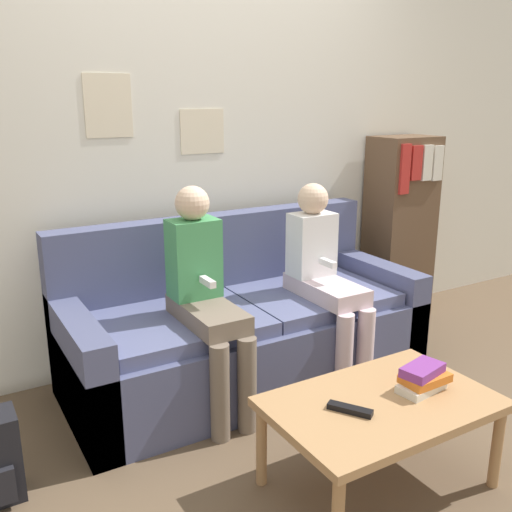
{
  "coord_description": "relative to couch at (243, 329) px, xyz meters",
  "views": [
    {
      "loc": [
        -1.41,
        -2.01,
        1.52
      ],
      "look_at": [
        0.0,
        0.38,
        0.74
      ],
      "focal_mm": 40.0,
      "sensor_mm": 36.0,
      "label": 1
    }
  ],
  "objects": [
    {
      "name": "book_stack",
      "position": [
        0.21,
        -1.1,
        0.14
      ],
      "size": [
        0.22,
        0.15,
        0.1
      ],
      "color": "silver",
      "rests_on": "coffee_table"
    },
    {
      "name": "person_right",
      "position": [
        0.4,
        -0.2,
        0.31
      ],
      "size": [
        0.24,
        0.55,
        1.07
      ],
      "color": "silver",
      "rests_on": "ground_plane"
    },
    {
      "name": "bookshelf",
      "position": [
        1.41,
        0.29,
        0.35
      ],
      "size": [
        0.43,
        0.32,
        1.26
      ],
      "color": "brown",
      "rests_on": "ground_plane"
    },
    {
      "name": "couch",
      "position": [
        0.0,
        0.0,
        0.0
      ],
      "size": [
        1.92,
        0.8,
        0.88
      ],
      "color": "#4C5175",
      "rests_on": "ground_plane"
    },
    {
      "name": "ground_plane",
      "position": [
        0.0,
        -0.52,
        -0.29
      ],
      "size": [
        10.0,
        10.0,
        0.0
      ],
      "primitive_type": "plane",
      "color": "brown"
    },
    {
      "name": "person_left",
      "position": [
        -0.31,
        -0.19,
        0.33
      ],
      "size": [
        0.24,
        0.55,
        1.11
      ],
      "color": "#756656",
      "rests_on": "ground_plane"
    },
    {
      "name": "tv_remote",
      "position": [
        -0.15,
        -1.08,
        0.1
      ],
      "size": [
        0.13,
        0.16,
        0.02
      ],
      "rotation": [
        0.0,
        0.0,
        0.58
      ],
      "color": "black",
      "rests_on": "coffee_table"
    },
    {
      "name": "coffee_table",
      "position": [
        0.02,
        -1.08,
        0.05
      ],
      "size": [
        0.88,
        0.57,
        0.38
      ],
      "color": "#AD7F51",
      "rests_on": "ground_plane"
    },
    {
      "name": "wall_back",
      "position": [
        -0.0,
        0.49,
        1.01
      ],
      "size": [
        8.0,
        0.07,
        2.6
      ],
      "color": "silver",
      "rests_on": "ground_plane"
    }
  ]
}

